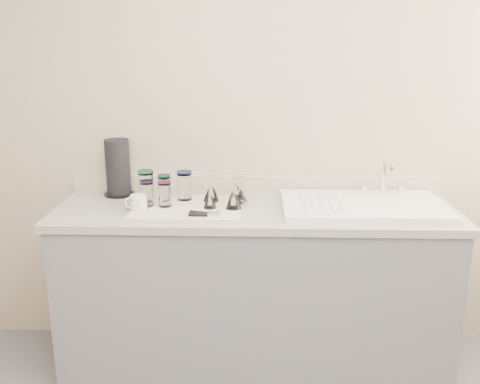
{
  "coord_description": "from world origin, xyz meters",
  "views": [
    {
      "loc": [
        0.01,
        -1.42,
        1.72
      ],
      "look_at": [
        -0.08,
        1.15,
        1.0
      ],
      "focal_mm": 40.0,
      "sensor_mm": 36.0,
      "label": 1
    }
  ],
  "objects_px": {
    "sink_unit": "(364,205)",
    "tumbler_purple": "(184,185)",
    "tumbler_blue": "(165,194)",
    "can_opener": "(205,214)",
    "tumbler_cyan": "(164,187)",
    "white_mug": "(138,203)",
    "tumbler_magenta": "(147,193)",
    "goblet_extra": "(240,195)",
    "goblet_front_right": "(234,199)",
    "goblet_back_right": "(236,191)",
    "goblet_back_left": "(211,191)",
    "tumbler_teal": "(146,185)",
    "paper_towel_roll": "(118,168)",
    "goblet_front_left": "(210,200)"
  },
  "relations": [
    {
      "from": "sink_unit",
      "to": "goblet_back_right",
      "type": "bearing_deg",
      "value": 170.76
    },
    {
      "from": "goblet_extra",
      "to": "white_mug",
      "type": "xyz_separation_m",
      "value": [
        -0.51,
        -0.13,
        -0.01
      ]
    },
    {
      "from": "goblet_front_left",
      "to": "sink_unit",
      "type": "bearing_deg",
      "value": 2.16
    },
    {
      "from": "tumbler_cyan",
      "to": "tumbler_blue",
      "type": "bearing_deg",
      "value": -79.68
    },
    {
      "from": "tumbler_purple",
      "to": "goblet_front_right",
      "type": "height_order",
      "value": "tumbler_purple"
    },
    {
      "from": "tumbler_cyan",
      "to": "tumbler_purple",
      "type": "relative_size",
      "value": 0.87
    },
    {
      "from": "tumbler_purple",
      "to": "goblet_front_right",
      "type": "distance_m",
      "value": 0.31
    },
    {
      "from": "tumbler_cyan",
      "to": "tumbler_magenta",
      "type": "relative_size",
      "value": 1.01
    },
    {
      "from": "sink_unit",
      "to": "white_mug",
      "type": "xyz_separation_m",
      "value": [
        -1.14,
        -0.07,
        0.02
      ]
    },
    {
      "from": "tumbler_cyan",
      "to": "tumbler_magenta",
      "type": "distance_m",
      "value": 0.13
    },
    {
      "from": "sink_unit",
      "to": "paper_towel_roll",
      "type": "xyz_separation_m",
      "value": [
        -1.31,
        0.22,
        0.13
      ]
    },
    {
      "from": "tumbler_teal",
      "to": "can_opener",
      "type": "height_order",
      "value": "tumbler_teal"
    },
    {
      "from": "tumbler_blue",
      "to": "goblet_front_right",
      "type": "height_order",
      "value": "goblet_front_right"
    },
    {
      "from": "goblet_extra",
      "to": "tumbler_blue",
      "type": "bearing_deg",
      "value": -169.37
    },
    {
      "from": "tumbler_blue",
      "to": "goblet_back_left",
      "type": "relative_size",
      "value": 0.87
    },
    {
      "from": "goblet_back_right",
      "to": "can_opener",
      "type": "height_order",
      "value": "goblet_back_right"
    },
    {
      "from": "sink_unit",
      "to": "tumbler_teal",
      "type": "distance_m",
      "value": 1.14
    },
    {
      "from": "white_mug",
      "to": "tumbler_purple",
      "type": "bearing_deg",
      "value": 40.84
    },
    {
      "from": "sink_unit",
      "to": "goblet_extra",
      "type": "relative_size",
      "value": 6.06
    },
    {
      "from": "goblet_extra",
      "to": "tumbler_teal",
      "type": "bearing_deg",
      "value": 175.68
    },
    {
      "from": "goblet_extra",
      "to": "sink_unit",
      "type": "bearing_deg",
      "value": -5.58
    },
    {
      "from": "tumbler_purple",
      "to": "tumbler_cyan",
      "type": "bearing_deg",
      "value": -177.0
    },
    {
      "from": "tumbler_magenta",
      "to": "tumbler_blue",
      "type": "relative_size",
      "value": 1.01
    },
    {
      "from": "can_opener",
      "to": "paper_towel_roll",
      "type": "xyz_separation_m",
      "value": [
        -0.51,
        0.38,
        0.14
      ]
    },
    {
      "from": "sink_unit",
      "to": "can_opener",
      "type": "bearing_deg",
      "value": -168.5
    },
    {
      "from": "tumbler_cyan",
      "to": "can_opener",
      "type": "bearing_deg",
      "value": -48.62
    },
    {
      "from": "goblet_front_left",
      "to": "white_mug",
      "type": "distance_m",
      "value": 0.36
    },
    {
      "from": "tumbler_blue",
      "to": "goblet_back_right",
      "type": "xyz_separation_m",
      "value": [
        0.36,
        0.12,
        -0.02
      ]
    },
    {
      "from": "tumbler_magenta",
      "to": "white_mug",
      "type": "distance_m",
      "value": 0.08
    },
    {
      "from": "sink_unit",
      "to": "tumbler_purple",
      "type": "xyz_separation_m",
      "value": [
        -0.93,
        0.12,
        0.07
      ]
    },
    {
      "from": "tumbler_purple",
      "to": "goblet_front_left",
      "type": "bearing_deg",
      "value": -44.34
    },
    {
      "from": "tumbler_magenta",
      "to": "goblet_back_right",
      "type": "bearing_deg",
      "value": 13.57
    },
    {
      "from": "goblet_front_left",
      "to": "white_mug",
      "type": "xyz_separation_m",
      "value": [
        -0.36,
        -0.04,
        -0.01
      ]
    },
    {
      "from": "tumbler_purple",
      "to": "goblet_front_left",
      "type": "height_order",
      "value": "tumbler_purple"
    },
    {
      "from": "goblet_back_right",
      "to": "can_opener",
      "type": "relative_size",
      "value": 0.97
    },
    {
      "from": "white_mug",
      "to": "goblet_back_right",
      "type": "bearing_deg",
      "value": 19.74
    },
    {
      "from": "goblet_extra",
      "to": "can_opener",
      "type": "xyz_separation_m",
      "value": [
        -0.17,
        -0.22,
        -0.04
      ]
    },
    {
      "from": "sink_unit",
      "to": "tumbler_teal",
      "type": "xyz_separation_m",
      "value": [
        -1.13,
        0.1,
        0.07
      ]
    },
    {
      "from": "goblet_extra",
      "to": "white_mug",
      "type": "relative_size",
      "value": 1.17
    },
    {
      "from": "tumbler_teal",
      "to": "goblet_front_left",
      "type": "bearing_deg",
      "value": -20.24
    },
    {
      "from": "goblet_back_right",
      "to": "goblet_front_right",
      "type": "distance_m",
      "value": 0.14
    },
    {
      "from": "tumbler_teal",
      "to": "goblet_back_right",
      "type": "bearing_deg",
      "value": 0.86
    },
    {
      "from": "tumbler_blue",
      "to": "can_opener",
      "type": "relative_size",
      "value": 0.86
    },
    {
      "from": "can_opener",
      "to": "paper_towel_roll",
      "type": "relative_size",
      "value": 0.5
    },
    {
      "from": "tumbler_magenta",
      "to": "can_opener",
      "type": "bearing_deg",
      "value": -27.28
    },
    {
      "from": "tumbler_magenta",
      "to": "paper_towel_roll",
      "type": "distance_m",
      "value": 0.31
    },
    {
      "from": "goblet_extra",
      "to": "paper_towel_roll",
      "type": "height_order",
      "value": "paper_towel_roll"
    },
    {
      "from": "tumbler_teal",
      "to": "tumbler_cyan",
      "type": "bearing_deg",
      "value": 5.9
    },
    {
      "from": "goblet_back_left",
      "to": "white_mug",
      "type": "relative_size",
      "value": 1.33
    },
    {
      "from": "goblet_back_left",
      "to": "goblet_front_right",
      "type": "relative_size",
      "value": 1.04
    }
  ]
}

